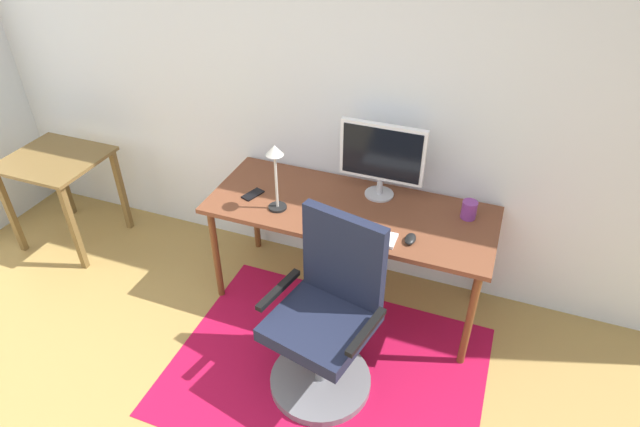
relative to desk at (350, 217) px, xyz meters
name	(u,v)px	position (x,y,z in m)	size (l,w,h in m)	color
wall_back	(333,87)	(-0.26, 0.41, 0.63)	(6.00, 0.10, 2.60)	silver
area_rug	(326,369)	(0.08, -0.62, -0.66)	(1.78, 1.33, 0.01)	#A30E33
desk	(350,217)	(0.00, 0.00, 0.00)	(1.73, 0.68, 0.73)	brown
monitor	(382,155)	(0.12, 0.20, 0.34)	(0.52, 0.18, 0.48)	#B2B2B7
keyboard	(358,233)	(0.12, -0.23, 0.07)	(0.43, 0.13, 0.02)	white
computer_mouse	(410,239)	(0.41, -0.19, 0.08)	(0.06, 0.10, 0.03)	black
coffee_cup	(469,210)	(0.67, 0.15, 0.12)	(0.09, 0.09, 0.11)	#783280
cell_phone	(253,194)	(-0.61, -0.08, 0.07)	(0.07, 0.14, 0.01)	black
desk_lamp	(275,165)	(-0.41, -0.16, 0.36)	(0.11, 0.11, 0.43)	black
office_chair	(327,325)	(0.10, -0.67, -0.25)	(0.63, 0.59, 1.05)	slate
side_table	(58,173)	(-2.15, -0.12, -0.08)	(0.65, 0.60, 0.71)	brown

